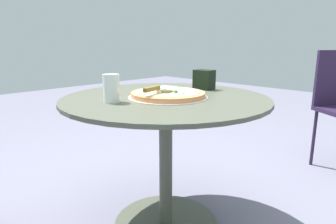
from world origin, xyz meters
The scene contains 6 objects.
ground_plane centered at (0.00, 0.00, 0.00)m, with size 10.00×10.00×0.00m, color slate.
patio_table centered at (0.00, 0.00, 0.50)m, with size 0.98×0.98×0.69m.
pizza_on_tray centered at (-0.02, 0.01, 0.70)m, with size 0.37×0.37×0.05m.
pizza_server centered at (-0.02, 0.07, 0.74)m, with size 0.10×0.22×0.02m.
drinking_cup centered at (0.07, 0.26, 0.75)m, with size 0.07×0.07×0.12m, color white.
napkin_dispenser centered at (0.01, -0.31, 0.74)m, with size 0.10×0.08×0.11m, color black.
Camera 1 is at (-0.98, 0.98, 0.94)m, focal length 31.38 mm.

